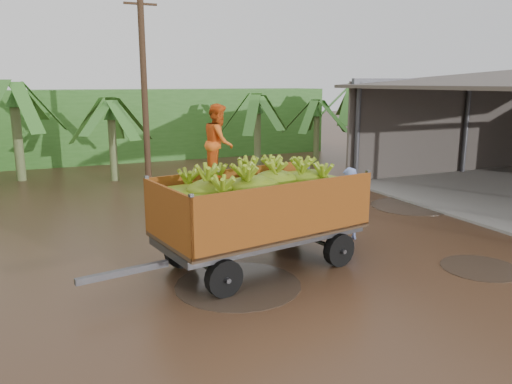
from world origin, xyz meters
The scene contains 6 objects.
ground centered at (0.00, 0.00, 0.00)m, with size 100.00×100.00×0.00m, color black.
hedge_north centered at (-2.00, 16.00, 1.80)m, with size 22.00×3.00×3.60m, color #2D661E.
banana_trailer centered at (-1.99, -1.16, 1.34)m, with size 6.22×2.86×3.56m.
man_blue centered at (0.90, -0.23, 0.94)m, with size 0.68×0.45×1.88m, color #7084CC.
utility_pole centered at (-2.40, 8.41, 3.69)m, with size 1.20×0.24×7.26m.
banana_plants centered at (-5.47, 6.33, 1.81)m, with size 24.62×21.21×4.08m.
Camera 1 is at (-6.24, -10.61, 3.97)m, focal length 35.00 mm.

